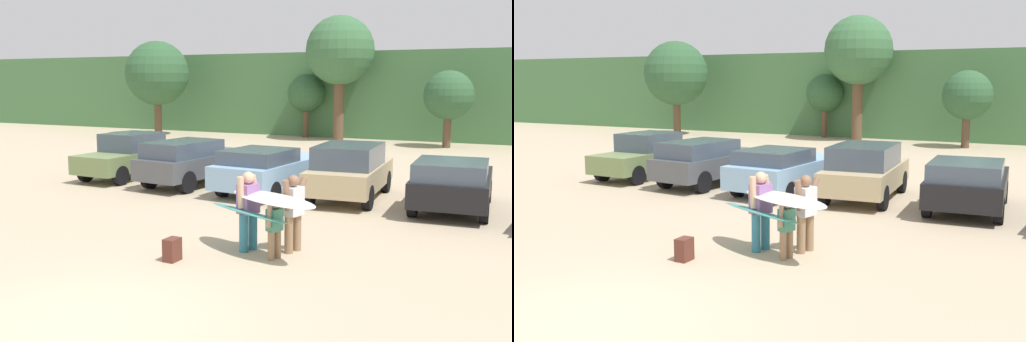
# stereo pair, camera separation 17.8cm
# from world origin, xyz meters

# --- Properties ---
(ground_plane) EXTENTS (120.00, 120.00, 0.00)m
(ground_plane) POSITION_xyz_m (0.00, 0.00, 0.00)
(ground_plane) COLOR tan
(hillside_ridge) EXTENTS (108.00, 12.00, 5.25)m
(hillside_ridge) POSITION_xyz_m (0.00, 34.47, 2.62)
(hillside_ridge) COLOR #427042
(hillside_ridge) RESTS_ON ground_plane
(tree_center) EXTENTS (4.07, 4.07, 6.00)m
(tree_center) POSITION_xyz_m (-16.79, 25.05, 3.94)
(tree_center) COLOR brown
(tree_center) RESTS_ON ground_plane
(tree_center_left) EXTENTS (2.31, 2.31, 3.90)m
(tree_center_left) POSITION_xyz_m (-7.68, 27.90, 2.72)
(tree_center_left) COLOR brown
(tree_center_left) RESTS_ON ground_plane
(tree_ridge_back) EXTENTS (3.96, 3.96, 7.21)m
(tree_ridge_back) POSITION_xyz_m (-5.22, 26.89, 5.16)
(tree_ridge_back) COLOR brown
(tree_ridge_back) RESTS_ON ground_plane
(tree_far_right) EXTENTS (2.56, 2.56, 4.02)m
(tree_far_right) POSITION_xyz_m (1.10, 25.79, 2.71)
(tree_far_right) COLOR brown
(tree_far_right) RESTS_ON ground_plane
(parked_car_olive_green) EXTENTS (1.86, 4.21, 1.61)m
(parked_car_olive_green) POSITION_xyz_m (-7.60, 10.67, 0.81)
(parked_car_olive_green) COLOR #6B7F4C
(parked_car_olive_green) RESTS_ON ground_plane
(parked_car_dark_gray) EXTENTS (2.18, 4.69, 1.53)m
(parked_car_dark_gray) POSITION_xyz_m (-4.72, 10.39, 0.82)
(parked_car_dark_gray) COLOR #4C4F54
(parked_car_dark_gray) RESTS_ON ground_plane
(parked_car_sky_blue) EXTENTS (2.25, 4.70, 1.43)m
(parked_car_sky_blue) POSITION_xyz_m (-1.86, 10.32, 0.75)
(parked_car_sky_blue) COLOR #84ADD1
(parked_car_sky_blue) RESTS_ON ground_plane
(parked_car_tan) EXTENTS (2.14, 4.36, 1.63)m
(parked_car_tan) POSITION_xyz_m (0.69, 10.47, 0.86)
(parked_car_tan) COLOR tan
(parked_car_tan) RESTS_ON ground_plane
(parked_car_black) EXTENTS (2.17, 4.23, 1.43)m
(parked_car_black) POSITION_xyz_m (3.65, 10.12, 0.76)
(parked_car_black) COLOR black
(parked_car_black) RESTS_ON ground_plane
(person_adult) EXTENTS (0.39, 0.70, 1.65)m
(person_adult) POSITION_xyz_m (0.48, 4.33, 0.93)
(person_adult) COLOR teal
(person_adult) RESTS_ON ground_plane
(person_child) EXTENTS (0.28, 0.52, 1.19)m
(person_child) POSITION_xyz_m (1.21, 4.04, 0.67)
(person_child) COLOR #8C6B4C
(person_child) RESTS_ON ground_plane
(person_companion) EXTENTS (0.38, 0.76, 1.59)m
(person_companion) POSITION_xyz_m (1.33, 4.67, 0.90)
(person_companion) COLOR #8C6B4C
(person_companion) RESTS_ON ground_plane
(surfboard_teal) EXTENTS (2.41, 1.63, 0.24)m
(surfboard_teal) POSITION_xyz_m (0.54, 4.20, 0.83)
(surfboard_teal) COLOR teal
(surfboard_white) EXTENTS (2.37, 1.54, 0.14)m
(surfboard_white) POSITION_xyz_m (1.15, 4.06, 1.20)
(surfboard_white) COLOR white
(backpack_dropped) EXTENTS (0.24, 0.34, 0.45)m
(backpack_dropped) POSITION_xyz_m (-0.51, 3.04, 0.22)
(backpack_dropped) COLOR #592D23
(backpack_dropped) RESTS_ON ground_plane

